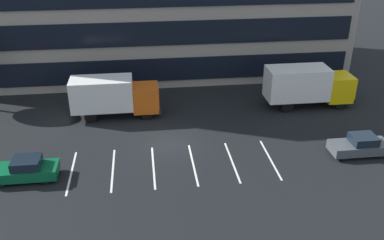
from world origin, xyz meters
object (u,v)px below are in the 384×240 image
at_px(sedan_forest, 25,170).
at_px(sedan_charcoal, 360,146).
at_px(box_truck_yellow, 308,85).
at_px(box_truck_orange, 113,95).

relative_size(sedan_forest, sedan_charcoal, 1.02).
relative_size(box_truck_yellow, sedan_forest, 1.83).
relative_size(box_truck_orange, sedan_charcoal, 1.76).
bearing_deg(sedan_forest, box_truck_yellow, 21.81).
bearing_deg(box_truck_yellow, sedan_charcoal, -84.49).
bearing_deg(box_truck_orange, sedan_forest, -121.29).
xyz_separation_m(box_truck_orange, sedan_forest, (-5.48, -9.02, -1.22)).
distance_m(box_truck_yellow, box_truck_orange, 17.15).
bearing_deg(box_truck_yellow, sedan_forest, -158.19).
xyz_separation_m(box_truck_yellow, box_truck_orange, (-17.15, -0.04, -0.11)).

